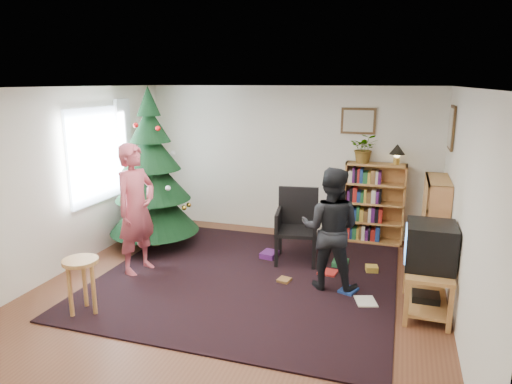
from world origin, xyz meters
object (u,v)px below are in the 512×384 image
(crt_tv, at_px, (430,245))
(person_standing, at_px, (136,209))
(stool, at_px, (81,272))
(picture_back, at_px, (358,121))
(potted_plant, at_px, (364,148))
(picture_right, at_px, (452,128))
(armchair, at_px, (299,222))
(table_lamp, at_px, (397,151))
(bookshelf_back, at_px, (374,202))
(person_by_chair, at_px, (330,229))
(christmas_tree, at_px, (153,182))
(tv_stand, at_px, (427,285))
(bookshelf_right, at_px, (434,224))

(crt_tv, relative_size, person_standing, 0.32)
(crt_tv, height_order, stool, crt_tv)
(picture_back, distance_m, potted_plant, 0.46)
(picture_right, xyz_separation_m, potted_plant, (-1.20, 0.59, -0.42))
(crt_tv, height_order, potted_plant, potted_plant)
(stool, bearing_deg, picture_back, 54.11)
(picture_back, xyz_separation_m, armchair, (-0.66, -1.28, -1.37))
(picture_right, distance_m, table_lamp, 1.01)
(bookshelf_back, relative_size, person_by_chair, 0.83)
(christmas_tree, bearing_deg, picture_back, 26.03)
(person_by_chair, bearing_deg, table_lamp, -108.68)
(armchair, bearing_deg, person_standing, -160.07)
(christmas_tree, xyz_separation_m, tv_stand, (4.01, -0.94, -0.72))
(christmas_tree, height_order, potted_plant, christmas_tree)
(christmas_tree, bearing_deg, bookshelf_back, 21.70)
(picture_back, bearing_deg, bookshelf_right, -42.60)
(armchair, relative_size, person_standing, 0.60)
(picture_back, relative_size, table_lamp, 1.70)
(picture_back, relative_size, person_by_chair, 0.35)
(bookshelf_back, bearing_deg, picture_right, -30.66)
(stool, relative_size, table_lamp, 2.02)
(table_lamp, bearing_deg, picture_right, -40.31)
(picture_right, bearing_deg, stool, -143.77)
(christmas_tree, bearing_deg, armchair, 3.86)
(bookshelf_right, xyz_separation_m, crt_tv, (-0.12, -1.29, 0.13))
(stool, bearing_deg, table_lamp, 46.99)
(picture_right, bearing_deg, armchair, -164.29)
(stool, bearing_deg, crt_tv, 18.44)
(crt_tv, bearing_deg, christmas_tree, 166.75)
(christmas_tree, height_order, tv_stand, christmas_tree)
(person_standing, distance_m, person_by_chair, 2.59)
(stool, relative_size, potted_plant, 1.40)
(person_by_chair, bearing_deg, potted_plant, -94.87)
(person_standing, bearing_deg, armchair, -47.81)
(tv_stand, bearing_deg, table_lamp, 101.08)
(picture_back, relative_size, person_standing, 0.31)
(armchair, bearing_deg, tv_stand, -41.14)
(crt_tv, relative_size, stool, 0.87)
(stool, bearing_deg, potted_plant, 51.72)
(person_by_chair, bearing_deg, christmas_tree, -11.46)
(christmas_tree, distance_m, tv_stand, 4.19)
(crt_tv, bearing_deg, armchair, 147.57)
(bookshelf_back, bearing_deg, person_by_chair, -101.96)
(tv_stand, height_order, potted_plant, potted_plant)
(tv_stand, bearing_deg, picture_right, 81.26)
(picture_right, height_order, table_lamp, picture_right)
(tv_stand, bearing_deg, bookshelf_right, 84.68)
(crt_tv, relative_size, table_lamp, 1.76)
(armchair, relative_size, person_by_chair, 0.68)
(picture_back, xyz_separation_m, christmas_tree, (-2.94, -1.44, -0.90))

